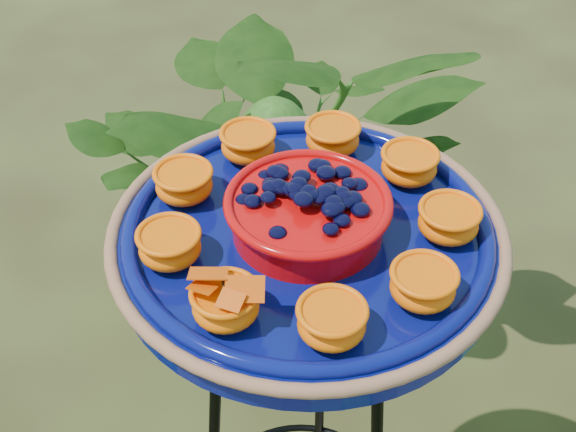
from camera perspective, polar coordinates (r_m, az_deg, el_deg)
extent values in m
torus|color=black|center=(1.07, 1.35, -3.32)|extent=(0.35, 0.35, 0.02)
cylinder|color=black|center=(1.53, 2.28, -12.22)|extent=(0.04, 0.10, 0.97)
cylinder|color=#070E5A|center=(1.04, 1.38, -1.94)|extent=(0.62, 0.62, 0.04)
torus|color=#9A6045|center=(1.03, 1.40, -1.14)|extent=(0.52, 0.52, 0.02)
torus|color=#070E5A|center=(1.03, 1.40, -0.96)|extent=(0.48, 0.48, 0.02)
cylinder|color=#C20707|center=(1.01, 1.42, -0.03)|extent=(0.24, 0.24, 0.05)
torus|color=#C20707|center=(1.00, 1.45, 1.02)|extent=(0.21, 0.21, 0.01)
ellipsoid|color=black|center=(0.99, 1.45, 1.31)|extent=(0.17, 0.17, 0.04)
ellipsoid|color=orange|center=(1.03, 11.32, -0.53)|extent=(0.08, 0.08, 0.04)
cylinder|color=orange|center=(1.02, 11.46, 0.28)|extent=(0.07, 0.07, 0.01)
ellipsoid|color=orange|center=(1.11, 8.60, 3.42)|extent=(0.08, 0.08, 0.04)
cylinder|color=orange|center=(1.10, 8.70, 4.21)|extent=(0.07, 0.07, 0.01)
ellipsoid|color=orange|center=(1.15, 3.18, 5.42)|extent=(0.08, 0.08, 0.04)
cylinder|color=orange|center=(1.14, 3.22, 6.21)|extent=(0.07, 0.07, 0.01)
ellipsoid|color=orange|center=(1.14, -2.85, 4.97)|extent=(0.08, 0.08, 0.04)
cylinder|color=orange|center=(1.13, -2.88, 5.76)|extent=(0.07, 0.07, 0.01)
ellipsoid|color=orange|center=(1.08, -7.40, 2.14)|extent=(0.08, 0.08, 0.04)
cylinder|color=orange|center=(1.06, -7.48, 2.95)|extent=(0.07, 0.07, 0.01)
ellipsoid|color=orange|center=(0.99, -8.39, -2.27)|extent=(0.08, 0.08, 0.04)
cylinder|color=orange|center=(0.97, -8.50, -1.44)|extent=(0.07, 0.07, 0.01)
ellipsoid|color=orange|center=(0.91, -4.45, -6.43)|extent=(0.08, 0.08, 0.04)
cylinder|color=orange|center=(0.90, -4.51, -5.60)|extent=(0.07, 0.07, 0.01)
ellipsoid|color=orange|center=(0.89, 3.12, -7.69)|extent=(0.08, 0.08, 0.04)
cylinder|color=orange|center=(0.88, 3.16, -6.86)|extent=(0.07, 0.07, 0.01)
ellipsoid|color=orange|center=(0.94, 9.55, -5.04)|extent=(0.08, 0.08, 0.04)
cylinder|color=orange|center=(0.93, 9.68, -4.22)|extent=(0.07, 0.07, 0.01)
cylinder|color=black|center=(0.89, -4.55, -5.12)|extent=(0.02, 0.03, 0.00)
cube|color=#FF5105|center=(0.90, -5.70, -4.09)|extent=(0.05, 0.05, 0.01)
cube|color=#FF5105|center=(0.88, -3.09, -5.22)|extent=(0.05, 0.05, 0.01)
imported|color=#1F4512|center=(1.99, -0.91, 3.39)|extent=(1.18, 1.15, 1.00)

